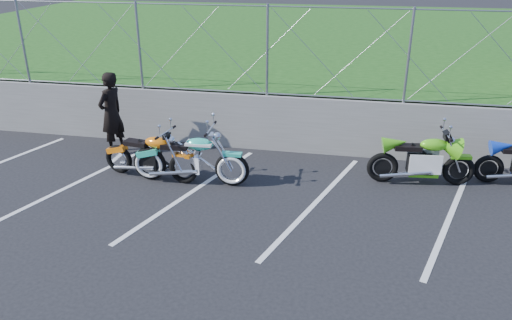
% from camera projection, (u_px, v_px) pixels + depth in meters
% --- Properties ---
extents(ground, '(90.00, 90.00, 0.00)m').
position_uv_depth(ground, '(176.00, 216.00, 8.87)').
color(ground, black).
rests_on(ground, ground).
extents(retaining_wall, '(30.00, 0.22, 1.30)m').
position_uv_depth(retaining_wall, '(225.00, 120.00, 11.77)').
color(retaining_wall, slate).
rests_on(retaining_wall, ground).
extents(grass_field, '(30.00, 20.00, 1.30)m').
position_uv_depth(grass_field, '(286.00, 45.00, 20.79)').
color(grass_field, '#1B4A13').
rests_on(grass_field, ground).
extents(chain_link_fence, '(28.00, 0.03, 2.00)m').
position_uv_depth(chain_link_fence, '(223.00, 49.00, 11.12)').
color(chain_link_fence, gray).
rests_on(chain_link_fence, retaining_wall).
extents(parking_lines, '(18.29, 4.31, 0.01)m').
position_uv_depth(parking_lines, '(253.00, 196.00, 9.55)').
color(parking_lines, silver).
rests_on(parking_lines, ground).
extents(cruiser_turquoise, '(2.41, 0.76, 1.19)m').
position_uv_depth(cruiser_turquoise, '(191.00, 161.00, 9.94)').
color(cruiser_turquoise, black).
rests_on(cruiser_turquoise, ground).
extents(naked_orange, '(2.12, 0.72, 1.06)m').
position_uv_depth(naked_orange, '(151.00, 158.00, 10.15)').
color(naked_orange, black).
rests_on(naked_orange, ground).
extents(sportbike_green, '(2.12, 0.75, 1.10)m').
position_uv_depth(sportbike_green, '(423.00, 162.00, 9.91)').
color(sportbike_green, black).
rests_on(sportbike_green, ground).
extents(person_standing, '(0.62, 0.79, 1.89)m').
position_uv_depth(person_standing, '(111.00, 113.00, 11.26)').
color(person_standing, black).
rests_on(person_standing, ground).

